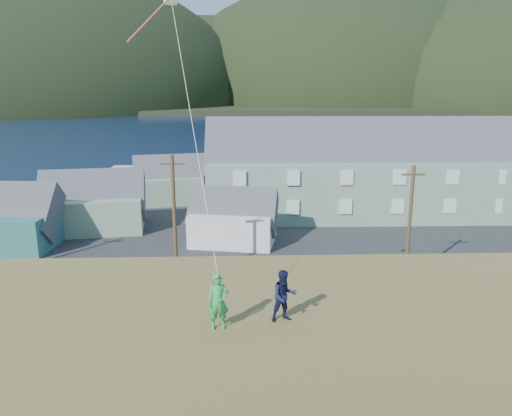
{
  "coord_description": "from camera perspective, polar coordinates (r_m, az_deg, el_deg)",
  "views": [
    {
      "loc": [
        0.31,
        -30.5,
        13.71
      ],
      "look_at": [
        0.99,
        -11.38,
        8.8
      ],
      "focal_mm": 35.0,
      "sensor_mm": 36.0,
      "label": 1
    }
  ],
  "objects": [
    {
      "name": "shed_teal",
      "position": [
        46.47,
        -26.67,
        -1.13
      ],
      "size": [
        8.96,
        6.65,
        6.7
      ],
      "rotation": [
        0.0,
        0.0,
        -0.08
      ],
      "color": "#2C685C",
      "rests_on": "waterfront_lot"
    },
    {
      "name": "parked_cars",
      "position": [
        52.72,
        -14.05,
        -0.14
      ],
      "size": [
        22.01,
        13.51,
        1.58
      ],
      "color": "black",
      "rests_on": "waterfront_lot"
    },
    {
      "name": "waterfront_lot",
      "position": [
        49.42,
        -2.32,
        -1.66
      ],
      "size": [
        72.0,
        36.0,
        0.12
      ],
      "primitive_type": "cube",
      "color": "#28282B",
      "rests_on": "ground"
    },
    {
      "name": "ground",
      "position": [
        33.44,
        -2.43,
        -9.83
      ],
      "size": [
        900.0,
        900.0,
        0.0
      ],
      "primitive_type": "plane",
      "color": "#0A1638",
      "rests_on": "ground"
    },
    {
      "name": "kite_rig",
      "position": [
        20.2,
        -9.99,
        22.03
      ],
      "size": [
        1.6,
        4.26,
        11.42
      ],
      "color": "#F8F1BD",
      "rests_on": "ground"
    },
    {
      "name": "far_shore",
      "position": [
        360.72,
        -2.14,
        12.36
      ],
      "size": [
        900.0,
        320.0,
        2.0
      ],
      "primitive_type": "cube",
      "color": "black",
      "rests_on": "ground"
    },
    {
      "name": "wharf",
      "position": [
        72.01,
        -7.05,
        3.67
      ],
      "size": [
        26.0,
        14.0,
        0.9
      ],
      "primitive_type": "cube",
      "color": "gray",
      "rests_on": "ground"
    },
    {
      "name": "kite_flyer_green",
      "position": [
        13.56,
        -4.34,
        -10.64
      ],
      "size": [
        0.62,
        0.45,
        1.56
      ],
      "primitive_type": "imported",
      "rotation": [
        0.0,
        0.0,
        0.14
      ],
      "color": "green",
      "rests_on": "hillside"
    },
    {
      "name": "shed_palegreen_far",
      "position": [
        58.12,
        -8.93,
        3.14
      ],
      "size": [
        10.77,
        7.41,
        6.64
      ],
      "rotation": [
        0.0,
        0.0,
        0.2
      ],
      "color": "slate",
      "rests_on": "waterfront_lot"
    },
    {
      "name": "grass_strip",
      "position": [
        31.61,
        -2.45,
        -11.23
      ],
      "size": [
        110.0,
        8.0,
        0.1
      ],
      "primitive_type": "cube",
      "color": "#4C3D19",
      "rests_on": "ground"
    },
    {
      "name": "utility_poles",
      "position": [
        33.63,
        -10.18,
        -1.65
      ],
      "size": [
        31.33,
        0.24,
        9.37
      ],
      "color": "#47331E",
      "rests_on": "waterfront_lot"
    },
    {
      "name": "lodge",
      "position": [
        52.96,
        13.46,
        4.2
      ],
      "size": [
        34.86,
        10.16,
        12.22
      ],
      "rotation": [
        0.0,
        0.0,
        -0.01
      ],
      "color": "gray",
      "rests_on": "waterfront_lot"
    },
    {
      "name": "shed_palegreen_near",
      "position": [
        48.77,
        -18.12,
        0.49
      ],
      "size": [
        10.17,
        7.14,
        6.89
      ],
      "rotation": [
        0.0,
        0.0,
        0.14
      ],
      "color": "gray",
      "rests_on": "waterfront_lot"
    },
    {
      "name": "far_hills",
      "position": [
        312.1,
        4.55,
        12.19
      ],
      "size": [
        760.0,
        265.0,
        143.0
      ],
      "color": "black",
      "rests_on": "ground"
    },
    {
      "name": "shed_white",
      "position": [
        42.66,
        -2.62,
        -1.16
      ],
      "size": [
        8.18,
        6.16,
        5.91
      ],
      "rotation": [
        0.0,
        0.0,
        -0.18
      ],
      "color": "silver",
      "rests_on": "waterfront_lot"
    },
    {
      "name": "kite_flyer_navy",
      "position": [
        13.98,
        3.24,
        -10.0
      ],
      "size": [
        0.84,
        0.72,
        1.48
      ],
      "primitive_type": "imported",
      "rotation": [
        0.0,
        0.0,
        0.25
      ],
      "color": "#131736",
      "rests_on": "hillside"
    }
  ]
}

